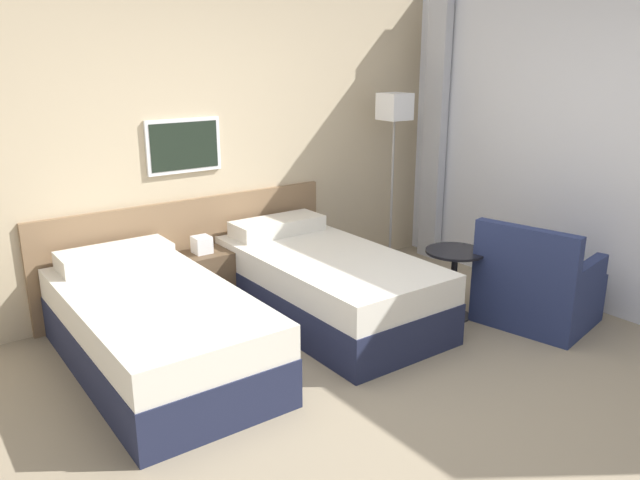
{
  "coord_description": "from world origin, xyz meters",
  "views": [
    {
      "loc": [
        -2.33,
        -2.5,
        2.07
      ],
      "look_at": [
        0.36,
        1.19,
        0.69
      ],
      "focal_mm": 35.0,
      "sensor_mm": 36.0,
      "label": 1
    }
  ],
  "objects_px": {
    "bed_near_door": "(156,329)",
    "bed_near_window": "(327,284)",
    "nightstand": "(204,279)",
    "side_table": "(454,270)",
    "armchair": "(536,290)",
    "floor_lamp": "(394,121)"
  },
  "relations": [
    {
      "from": "bed_near_door",
      "to": "bed_near_window",
      "type": "bearing_deg",
      "value": 0.0
    },
    {
      "from": "nightstand",
      "to": "side_table",
      "type": "relative_size",
      "value": 1.11
    },
    {
      "from": "armchair",
      "to": "floor_lamp",
      "type": "bearing_deg",
      "value": -10.67
    },
    {
      "from": "nightstand",
      "to": "side_table",
      "type": "height_order",
      "value": "nightstand"
    },
    {
      "from": "bed_near_door",
      "to": "floor_lamp",
      "type": "relative_size",
      "value": 1.15
    },
    {
      "from": "nightstand",
      "to": "floor_lamp",
      "type": "height_order",
      "value": "floor_lamp"
    },
    {
      "from": "side_table",
      "to": "armchair",
      "type": "height_order",
      "value": "armchair"
    },
    {
      "from": "bed_near_door",
      "to": "side_table",
      "type": "xyz_separation_m",
      "value": [
        2.27,
        -0.59,
        0.12
      ]
    },
    {
      "from": "side_table",
      "to": "bed_near_window",
      "type": "bearing_deg",
      "value": 144.55
    },
    {
      "from": "bed_near_door",
      "to": "armchair",
      "type": "height_order",
      "value": "armchair"
    },
    {
      "from": "bed_near_door",
      "to": "nightstand",
      "type": "relative_size",
      "value": 3.12
    },
    {
      "from": "bed_near_door",
      "to": "side_table",
      "type": "relative_size",
      "value": 3.47
    },
    {
      "from": "nightstand",
      "to": "floor_lamp",
      "type": "relative_size",
      "value": 0.37
    },
    {
      "from": "floor_lamp",
      "to": "side_table",
      "type": "relative_size",
      "value": 3.03
    },
    {
      "from": "bed_near_window",
      "to": "floor_lamp",
      "type": "bearing_deg",
      "value": 26.22
    },
    {
      "from": "bed_near_window",
      "to": "side_table",
      "type": "relative_size",
      "value": 3.47
    },
    {
      "from": "bed_near_window",
      "to": "floor_lamp",
      "type": "xyz_separation_m",
      "value": [
        1.24,
        0.61,
        1.18
      ]
    },
    {
      "from": "side_table",
      "to": "armchair",
      "type": "xyz_separation_m",
      "value": [
        0.45,
        -0.46,
        -0.13
      ]
    },
    {
      "from": "bed_near_window",
      "to": "floor_lamp",
      "type": "distance_m",
      "value": 1.82
    },
    {
      "from": "bed_near_window",
      "to": "nightstand",
      "type": "xyz_separation_m",
      "value": [
        -0.72,
        0.75,
        -0.03
      ]
    },
    {
      "from": "bed_near_window",
      "to": "bed_near_door",
      "type": "bearing_deg",
      "value": 180.0
    },
    {
      "from": "bed_near_window",
      "to": "side_table",
      "type": "bearing_deg",
      "value": -35.45
    }
  ]
}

